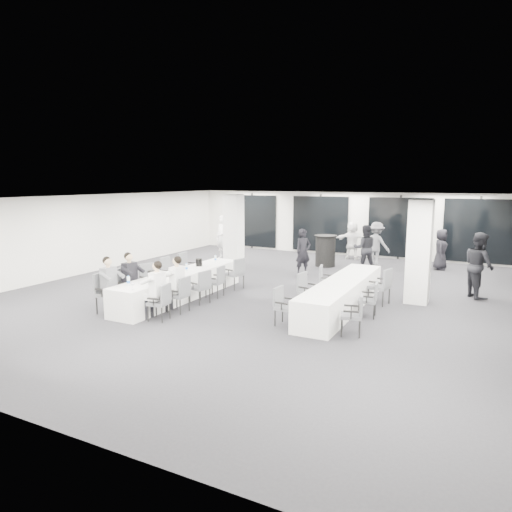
{
  "coord_description": "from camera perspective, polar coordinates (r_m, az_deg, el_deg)",
  "views": [
    {
      "loc": [
        5.77,
        -11.78,
        3.29
      ],
      "look_at": [
        -0.12,
        -0.2,
        1.14
      ],
      "focal_mm": 32.0,
      "sensor_mm": 36.0,
      "label": 1
    }
  ],
  "objects": [
    {
      "name": "water_bottle_a",
      "position": [
        11.6,
        -15.65,
        -3.03
      ],
      "size": [
        0.07,
        0.07,
        0.23
      ],
      "primitive_type": "cylinder",
      "color": "silver",
      "rests_on": "banquet_table_main"
    },
    {
      "name": "chair_main_right_near",
      "position": [
        11.07,
        -11.74,
        -5.39
      ],
      "size": [
        0.51,
        0.54,
        0.89
      ],
      "rotation": [
        0.0,
        0.0,
        1.72
      ],
      "color": "#525459",
      "rests_on": "floor"
    },
    {
      "name": "chair_main_right_second",
      "position": [
        11.64,
        -9.39,
        -4.49
      ],
      "size": [
        0.47,
        0.52,
        0.92
      ],
      "rotation": [
        0.0,
        0.0,
        1.58
      ],
      "color": "#525459",
      "rests_on": "floor"
    },
    {
      "name": "chair_side_right_far",
      "position": [
        12.66,
        15.51,
        -3.4
      ],
      "size": [
        0.59,
        0.62,
        0.98
      ],
      "rotation": [
        0.0,
        0.0,
        1.36
      ],
      "color": "#525459",
      "rests_on": "floor"
    },
    {
      "name": "chair_main_right_far",
      "position": [
        13.97,
        -2.49,
        -1.95
      ],
      "size": [
        0.59,
        0.61,
        0.95
      ],
      "rotation": [
        0.0,
        0.0,
        1.31
      ],
      "color": "#525459",
      "rests_on": "floor"
    },
    {
      "name": "chair_side_right_mid",
      "position": [
        11.44,
        14.13,
        -5.06
      ],
      "size": [
        0.49,
        0.53,
        0.86
      ],
      "rotation": [
        0.0,
        0.0,
        1.71
      ],
      "color": "#525459",
      "rests_on": "floor"
    },
    {
      "name": "banquet_table_side",
      "position": [
        12.05,
        10.72,
        -4.77
      ],
      "size": [
        0.9,
        5.0,
        0.75
      ],
      "primitive_type": "cube",
      "color": "silver",
      "rests_on": "floor"
    },
    {
      "name": "standing_guest_a",
      "position": [
        16.07,
        5.92,
        0.88
      ],
      "size": [
        0.84,
        0.87,
        1.85
      ],
      "primitive_type": "imported",
      "rotation": [
        0.0,
        0.0,
        0.94
      ],
      "color": "black",
      "rests_on": "floor"
    },
    {
      "name": "chair_side_left_far",
      "position": [
        13.27,
        8.64,
        -2.84
      ],
      "size": [
        0.53,
        0.56,
        0.88
      ],
      "rotation": [
        0.0,
        0.0,
        -1.35
      ],
      "color": "#525459",
      "rests_on": "floor"
    },
    {
      "name": "water_bottle_b",
      "position": [
        13.09,
        -8.68,
        -1.42
      ],
      "size": [
        0.07,
        0.07,
        0.22
      ],
      "primitive_type": "cylinder",
      "color": "silver",
      "rests_on": "banquet_table_main"
    },
    {
      "name": "chair_side_right_near",
      "position": [
        10.06,
        12.26,
        -6.86
      ],
      "size": [
        0.55,
        0.57,
        0.9
      ],
      "rotation": [
        0.0,
        0.0,
        1.83
      ],
      "color": "#525459",
      "rests_on": "floor"
    },
    {
      "name": "chair_main_left_mid",
      "position": [
        13.26,
        -13.15,
        -2.75
      ],
      "size": [
        0.6,
        0.63,
        0.98
      ],
      "rotation": [
        0.0,
        0.0,
        -1.82
      ],
      "color": "#525459",
      "rests_on": "floor"
    },
    {
      "name": "standing_guest_d",
      "position": [
        16.81,
        19.89,
        0.5
      ],
      "size": [
        1.04,
        1.15,
        1.71
      ],
      "primitive_type": "imported",
      "rotation": [
        0.0,
        0.0,
        4.09
      ],
      "color": "black",
      "rests_on": "floor"
    },
    {
      "name": "standing_guest_c",
      "position": [
        18.41,
        14.81,
        1.83
      ],
      "size": [
        1.38,
        0.96,
        1.93
      ],
      "primitive_type": "imported",
      "rotation": [
        0.0,
        0.0,
        2.86
      ],
      "color": "#5C5E64",
      "rests_on": "floor"
    },
    {
      "name": "plate_b",
      "position": [
        11.67,
        -12.82,
        -3.36
      ],
      "size": [
        0.21,
        0.21,
        0.03
      ],
      "color": "white",
      "rests_on": "banquet_table_main"
    },
    {
      "name": "standing_guest_h",
      "position": [
        14.31,
        26.13,
        -0.54
      ],
      "size": [
        1.05,
        1.2,
        2.12
      ],
      "primitive_type": "imported",
      "rotation": [
        0.0,
        0.0,
        2.08
      ],
      "color": "black",
      "rests_on": "floor"
    },
    {
      "name": "seated_guest_a",
      "position": [
        11.91,
        -17.71,
        -3.07
      ],
      "size": [
        0.5,
        0.38,
        1.44
      ],
      "rotation": [
        0.0,
        0.0,
        -1.57
      ],
      "color": "#5C5E64",
      "rests_on": "floor"
    },
    {
      "name": "standing_guest_b",
      "position": [
        17.13,
        13.44,
        1.33
      ],
      "size": [
        1.08,
        0.88,
        1.93
      ],
      "primitive_type": "imported",
      "rotation": [
        0.0,
        0.0,
        3.53
      ],
      "color": "black",
      "rests_on": "floor"
    },
    {
      "name": "wine_glass",
      "position": [
        11.12,
        -15.18,
        -3.4
      ],
      "size": [
        0.07,
        0.07,
        0.19
      ],
      "color": "silver",
      "rests_on": "banquet_table_main"
    },
    {
      "name": "banquet_table_main",
      "position": [
        13.07,
        -9.29,
        -3.62
      ],
      "size": [
        0.9,
        5.0,
        0.75
      ],
      "primitive_type": "cube",
      "color": "silver",
      "rests_on": "floor"
    },
    {
      "name": "chair_side_left_mid",
      "position": [
        11.89,
        6.33,
        -4.06
      ],
      "size": [
        0.54,
        0.58,
        0.94
      ],
      "rotation": [
        0.0,
        0.0,
        -1.71
      ],
      "color": "#525459",
      "rests_on": "floor"
    },
    {
      "name": "standing_guest_f",
      "position": [
        19.73,
        11.98,
        2.26
      ],
      "size": [
        1.71,
        0.74,
        1.82
      ],
      "primitive_type": "imported",
      "rotation": [
        0.0,
        0.0,
        3.2
      ],
      "color": "silver",
      "rests_on": "floor"
    },
    {
      "name": "seated_guest_b",
      "position": [
        12.44,
        -15.29,
        -2.43
      ],
      "size": [
        0.5,
        0.38,
        1.44
      ],
      "rotation": [
        0.0,
        0.0,
        -1.57
      ],
      "color": "black",
      "rests_on": "floor"
    },
    {
      "name": "chair_main_left_second",
      "position": [
        12.59,
        -15.85,
        -3.41
      ],
      "size": [
        0.58,
        0.62,
        1.02
      ],
      "rotation": [
        0.0,
        0.0,
        -1.44
      ],
      "color": "#525459",
      "rests_on": "floor"
    },
    {
      "name": "room",
      "position": [
        13.92,
        6.14,
        1.48
      ],
      "size": [
        14.04,
        16.04,
        2.84
      ],
      "color": "#25242A",
      "rests_on": "ground"
    },
    {
      "name": "plate_a",
      "position": [
        11.77,
        -14.01,
        -3.3
      ],
      "size": [
        0.21,
        0.21,
        0.03
      ],
      "color": "white",
      "rests_on": "banquet_table_main"
    },
    {
      "name": "standing_guest_g",
      "position": [
        19.28,
        -4.23,
        2.71
      ],
      "size": [
        0.94,
        0.85,
        2.11
      ],
      "primitive_type": "imported",
      "rotation": [
        0.0,
        0.0,
        -0.35
      ],
      "color": "silver",
      "rests_on": "floor"
    },
    {
      "name": "chair_main_right_fourth",
      "position": [
        13.05,
        -4.88,
        -2.95
      ],
      "size": [
        0.48,
        0.53,
        0.89
      ],
      "rotation": [
        0.0,
        0.0,
        1.64
      ],
      "color": "#525459",
      "rests_on": "floor"
    },
    {
      "name": "chair_side_left_near",
      "position": [
        10.53,
        3.41,
        -5.95
      ],
      "size": [
        0.48,
        0.52,
        0.89
      ],
      "rotation": [
        0.0,
        0.0,
        -1.64
      ],
      "color": "#525459",
      "rests_on": "floor"
    },
    {
      "name": "chair_main_left_near",
      "position": [
        12.07,
        -18.27,
        -4.07
      ],
      "size": [
        0.57,
        0.62,
        1.02
      ],
      "rotation": [
        0.0,
        0.0,
        -1.45
      ],
      "color": "#525459",
      "rests_on": "floor"
    },
    {
      "name": "column_right",
      "position": [
        13.02,
        19.72,
        0.49
      ],
      "size": [
        0.6,
        0.6,
        2.8
      ],
      "primitive_type": "cube",
      "color": "silver",
      "rests_on": "floor"
    },
    {
      "name": "ice_bucket_far",
      "position": [
        13.82,
        -7.14,
        -0.79
      ],
      "size": [
        0.2,
        0.2,
        0.23
      ],
      "primitive_type": "cylinder",
      "color": "black",
      "rests_on": "banquet_table_main"
    },
    {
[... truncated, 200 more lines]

